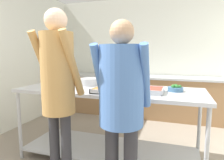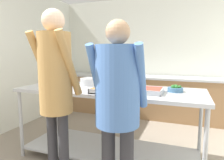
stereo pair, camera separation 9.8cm
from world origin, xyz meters
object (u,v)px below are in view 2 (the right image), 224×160
sauce_pan (91,81)px  serving_tray_roast (146,90)px  plate_stack (61,83)px  broccoli_bowl (175,89)px  guest_serving_right (118,95)px  guest_serving_left (56,81)px  serving_tray_vegetables (108,91)px

sauce_pan → serving_tray_roast: sauce_pan is taller
plate_stack → broccoli_bowl: broccoli_bowl is taller
guest_serving_right → serving_tray_roast: bearing=79.2°
guest_serving_left → guest_serving_right: size_ratio=1.07×
serving_tray_vegetables → guest_serving_left: 0.64m
serving_tray_vegetables → guest_serving_left: size_ratio=0.21×
broccoli_bowl → plate_stack: bearing=-178.0°
serving_tray_roast → broccoli_bowl: broccoli_bowl is taller
serving_tray_vegetables → broccoli_bowl: bearing=24.6°
serving_tray_vegetables → broccoli_bowl: size_ratio=2.05×
plate_stack → guest_serving_left: (0.52, -0.81, 0.17)m
sauce_pan → plate_stack: bearing=-157.5°
guest_serving_left → serving_tray_vegetables: bearing=59.1°
serving_tray_roast → plate_stack: bearing=174.6°
broccoli_bowl → guest_serving_right: bearing=-118.3°
sauce_pan → serving_tray_vegetables: 0.62m
plate_stack → guest_serving_right: bearing=-34.2°
sauce_pan → broccoli_bowl: bearing=-5.4°
plate_stack → serving_tray_vegetables: serving_tray_vegetables is taller
broccoli_bowl → guest_serving_right: size_ratio=0.11×
serving_tray_roast → guest_serving_left: 1.02m
serving_tray_vegetables → guest_serving_right: 0.56m
plate_stack → guest_serving_left: bearing=-57.6°
sauce_pan → guest_serving_right: size_ratio=0.26×
plate_stack → serving_tray_roast: serving_tray_roast is taller
sauce_pan → guest_serving_left: bearing=-82.9°
sauce_pan → serving_tray_roast: bearing=-18.3°
serving_tray_roast → guest_serving_left: guest_serving_left is taller
serving_tray_vegetables → broccoli_bowl: 0.80m
guest_serving_left → guest_serving_right: (0.61, 0.05, -0.10)m
serving_tray_roast → serving_tray_vegetables: bearing=-158.5°
guest_serving_right → broccoli_bowl: bearing=61.7°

